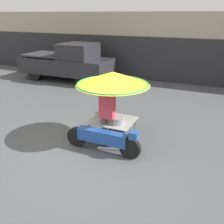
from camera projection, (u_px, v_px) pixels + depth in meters
name	position (u px, v px, depth m)	size (l,w,h in m)	color
ground_plane	(88.00, 157.00, 6.19)	(36.00, 36.00, 0.00)	#4C4F54
shopfront_building	(170.00, 46.00, 13.29)	(28.00, 2.06, 3.42)	#B2A893
vendor_motorcycle_cart	(112.00, 88.00, 6.40)	(2.04, 1.93, 1.96)	black
vendor_person	(107.00, 114.00, 6.42)	(0.38, 0.22, 1.65)	#4C473D
pickup_truck	(68.00, 62.00, 13.03)	(4.88, 1.88, 1.93)	black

